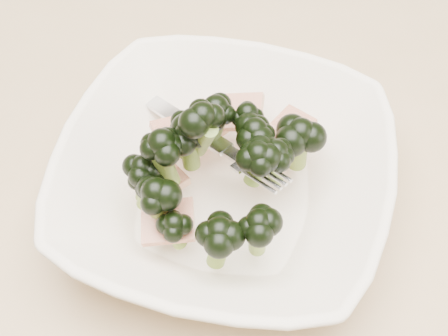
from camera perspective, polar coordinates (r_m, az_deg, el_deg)
The scene contains 2 objects.
dining_table at distance 0.62m, azimuth -2.34°, elevation -9.95°, with size 1.20×0.80×0.75m.
broccoli_dish at distance 0.52m, azimuth -0.11°, elevation -0.77°, with size 0.33×0.33×0.13m.
Camera 1 is at (0.03, -0.27, 1.21)m, focal length 50.00 mm.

